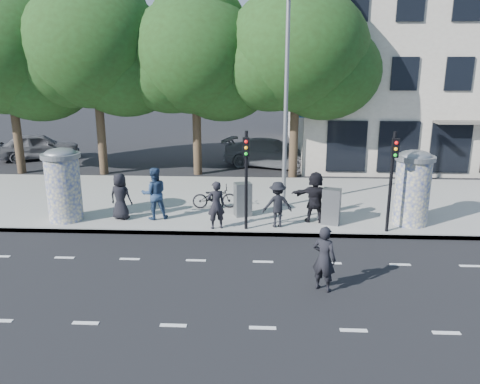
# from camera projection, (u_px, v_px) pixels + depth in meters

# --- Properties ---
(ground) EXTENTS (120.00, 120.00, 0.00)m
(ground) POSITION_uv_depth(u_px,v_px,m) (263.00, 283.00, 12.48)
(ground) COLOR black
(ground) RESTS_ON ground
(sidewalk) EXTENTS (40.00, 8.00, 0.15)m
(sidewalk) POSITION_uv_depth(u_px,v_px,m) (264.00, 201.00, 19.69)
(sidewalk) COLOR gray
(sidewalk) RESTS_ON ground
(curb) EXTENTS (40.00, 0.10, 0.16)m
(curb) POSITION_uv_depth(u_px,v_px,m) (263.00, 234.00, 15.88)
(curb) COLOR slate
(curb) RESTS_ON ground
(lane_dash_near) EXTENTS (32.00, 0.12, 0.01)m
(lane_dash_near) POSITION_uv_depth(u_px,v_px,m) (263.00, 328.00, 10.36)
(lane_dash_near) COLOR silver
(lane_dash_near) RESTS_ON ground
(lane_dash_far) EXTENTS (32.00, 0.12, 0.01)m
(lane_dash_far) POSITION_uv_depth(u_px,v_px,m) (263.00, 262.00, 13.83)
(lane_dash_far) COLOR silver
(lane_dash_far) RESTS_ON ground
(ad_column_left) EXTENTS (1.36, 1.36, 2.65)m
(ad_column_left) POSITION_uv_depth(u_px,v_px,m) (63.00, 183.00, 16.76)
(ad_column_left) COLOR beige
(ad_column_left) RESTS_ON sidewalk
(ad_column_right) EXTENTS (1.36, 1.36, 2.65)m
(ad_column_right) POSITION_uv_depth(u_px,v_px,m) (413.00, 186.00, 16.35)
(ad_column_right) COLOR beige
(ad_column_right) RESTS_ON sidewalk
(traffic_pole_near) EXTENTS (0.22, 0.31, 3.40)m
(traffic_pole_near) POSITION_uv_depth(u_px,v_px,m) (246.00, 170.00, 15.58)
(traffic_pole_near) COLOR black
(traffic_pole_near) RESTS_ON sidewalk
(traffic_pole_far) EXTENTS (0.22, 0.31, 3.40)m
(traffic_pole_far) POSITION_uv_depth(u_px,v_px,m) (392.00, 172.00, 15.34)
(traffic_pole_far) COLOR black
(traffic_pole_far) RESTS_ON sidewalk
(street_lamp) EXTENTS (0.25, 0.93, 8.00)m
(street_lamp) POSITION_uv_depth(u_px,v_px,m) (286.00, 88.00, 17.57)
(street_lamp) COLOR slate
(street_lamp) RESTS_ON sidewalk
(tree_far_left) EXTENTS (7.20, 7.20, 9.26)m
(tree_far_left) POSITION_uv_depth(u_px,v_px,m) (7.00, 53.00, 23.52)
(tree_far_left) COLOR #38281C
(tree_far_left) RESTS_ON ground
(tree_mid_left) EXTENTS (7.20, 7.20, 9.57)m
(tree_mid_left) POSITION_uv_depth(u_px,v_px,m) (94.00, 47.00, 23.22)
(tree_mid_left) COLOR #38281C
(tree_mid_left) RESTS_ON ground
(tree_near_left) EXTENTS (6.80, 6.80, 8.97)m
(tree_near_left) POSITION_uv_depth(u_px,v_px,m) (195.00, 56.00, 23.28)
(tree_near_left) COLOR #38281C
(tree_near_left) RESTS_ON ground
(tree_center) EXTENTS (7.00, 7.00, 9.30)m
(tree_center) POSITION_uv_depth(u_px,v_px,m) (296.00, 50.00, 22.59)
(tree_center) COLOR #38281C
(tree_center) RESTS_ON ground
(building) EXTENTS (20.30, 15.85, 12.00)m
(building) POSITION_uv_depth(u_px,v_px,m) (455.00, 59.00, 29.57)
(building) COLOR #ACA090
(building) RESTS_ON ground
(ped_a) EXTENTS (0.93, 0.72, 1.70)m
(ped_a) POSITION_uv_depth(u_px,v_px,m) (121.00, 197.00, 17.00)
(ped_a) COLOR black
(ped_a) RESTS_ON sidewalk
(ped_b) EXTENTS (0.71, 0.58, 1.68)m
(ped_b) POSITION_uv_depth(u_px,v_px,m) (216.00, 205.00, 16.01)
(ped_b) COLOR black
(ped_b) RESTS_ON sidewalk
(ped_c) EXTENTS (1.12, 0.99, 1.92)m
(ped_c) POSITION_uv_depth(u_px,v_px,m) (154.00, 193.00, 16.99)
(ped_c) COLOR navy
(ped_c) RESTS_ON sidewalk
(ped_d) EXTENTS (1.13, 0.78, 1.61)m
(ped_d) POSITION_uv_depth(u_px,v_px,m) (277.00, 204.00, 16.20)
(ped_d) COLOR black
(ped_d) RESTS_ON sidewalk
(ped_f) EXTENTS (1.79, 0.84, 1.85)m
(ped_f) POSITION_uv_depth(u_px,v_px,m) (315.00, 197.00, 16.65)
(ped_f) COLOR black
(ped_f) RESTS_ON sidewalk
(man_road) EXTENTS (0.76, 0.69, 1.74)m
(man_road) POSITION_uv_depth(u_px,v_px,m) (324.00, 259.00, 11.90)
(man_road) COLOR black
(man_road) RESTS_ON ground
(bicycle) EXTENTS (0.81, 1.81, 0.92)m
(bicycle) POSITION_uv_depth(u_px,v_px,m) (215.00, 197.00, 18.39)
(bicycle) COLOR black
(bicycle) RESTS_ON sidewalk
(cabinet_left) EXTENTS (0.71, 0.61, 1.27)m
(cabinet_left) POSITION_uv_depth(u_px,v_px,m) (243.00, 199.00, 17.41)
(cabinet_left) COLOR #5D6061
(cabinet_left) RESTS_ON sidewalk
(cabinet_right) EXTENTS (0.72, 0.61, 1.29)m
(cabinet_right) POSITION_uv_depth(u_px,v_px,m) (331.00, 206.00, 16.51)
(cabinet_right) COLOR #5D5F62
(cabinet_right) RESTS_ON sidewalk
(car_left) EXTENTS (3.68, 5.07, 1.60)m
(car_left) POSITION_uv_depth(u_px,v_px,m) (39.00, 146.00, 28.56)
(car_left) COLOR #505057
(car_left) RESTS_ON ground
(car_right) EXTENTS (3.61, 5.79, 1.57)m
(car_right) POSITION_uv_depth(u_px,v_px,m) (271.00, 153.00, 26.49)
(car_right) COLOR slate
(car_right) RESTS_ON ground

